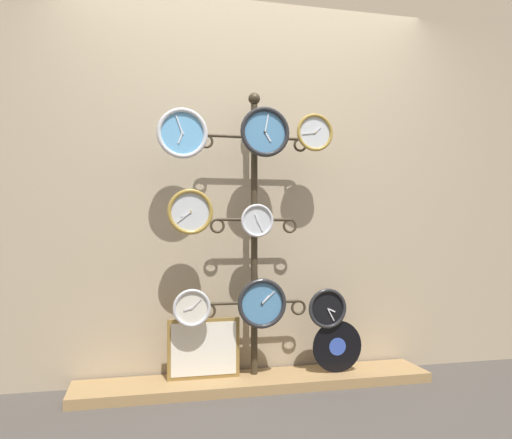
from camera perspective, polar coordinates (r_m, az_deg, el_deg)
ground_plane at (r=2.92m, az=1.74°, el=-20.54°), size 12.00×12.00×0.00m
shop_wall at (r=3.33m, az=-0.83°, el=6.29°), size 4.40×0.04×2.80m
low_shelf at (r=3.23m, az=0.04°, el=-18.04°), size 2.20×0.36×0.06m
display_stand at (r=3.17m, az=-0.21°, el=-7.18°), size 0.70×0.38×1.84m
clock_top_left at (r=3.03m, az=-8.42°, el=9.73°), size 0.30×0.04×0.30m
clock_top_center at (r=3.11m, az=1.02°, el=9.96°), size 0.31×0.04×0.31m
clock_top_right at (r=3.22m, az=6.72°, el=9.84°), size 0.24×0.04×0.24m
clock_middle_left at (r=2.97m, az=-7.53°, el=0.88°), size 0.27×0.04×0.27m
clock_middle_center at (r=3.07m, az=0.17°, el=-0.13°), size 0.21×0.04×0.21m
clock_bottom_left at (r=3.01m, az=-7.35°, el=-9.98°), size 0.22×0.04×0.22m
clock_bottom_center at (r=3.08m, az=0.68°, el=-9.57°), size 0.30×0.04×0.30m
clock_bottom_right at (r=3.23m, az=8.14°, el=-10.02°), size 0.25×0.04×0.25m
vinyl_record at (r=3.31m, az=9.28°, el=-14.13°), size 0.33×0.01×0.33m
picture_frame at (r=3.15m, az=-5.99°, el=-14.46°), size 0.44×0.02×0.36m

